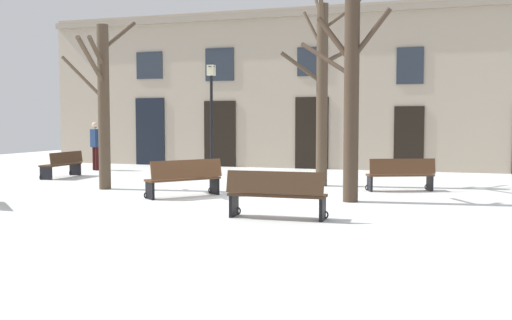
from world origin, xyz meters
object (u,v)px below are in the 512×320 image
(bench_near_center_tree, at_px, (401,174))
(bench_near_lamp, at_px, (276,194))
(tree_foreground, at_px, (352,82))
(tree_left_of_center, at_px, (103,100))
(streetlamp, at_px, (211,107))
(tree_near_facade, at_px, (322,87))
(person_near_bench, at_px, (95,143))
(bench_back_to_back_left, at_px, (184,178))
(bench_by_litter_bin, at_px, (63,164))

(bench_near_center_tree, relative_size, bench_near_lamp, 0.93)
(tree_foreground, height_order, bench_near_center_tree, tree_foreground)
(tree_left_of_center, xyz_separation_m, streetlamp, (1.17, 4.86, -0.09))
(tree_near_facade, distance_m, streetlamp, 4.87)
(tree_foreground, relative_size, person_near_bench, 3.10)
(person_near_bench, bearing_deg, bench_near_center_tree, -168.83)
(tree_left_of_center, height_order, bench_near_lamp, tree_left_of_center)
(tree_foreground, xyz_separation_m, bench_near_lamp, (-0.97, -2.82, -2.27))
(tree_foreground, relative_size, streetlamp, 1.47)
(tree_foreground, xyz_separation_m, person_near_bench, (-10.36, 5.57, -1.73))
(tree_foreground, relative_size, bench_back_to_back_left, 3.17)
(tree_left_of_center, relative_size, bench_near_lamp, 2.47)
(tree_foreground, height_order, person_near_bench, tree_foreground)
(tree_foreground, bearing_deg, bench_back_to_back_left, -173.86)
(tree_left_of_center, bearing_deg, tree_foreground, -3.48)
(bench_by_litter_bin, xyz_separation_m, bench_near_lamp, (8.84, -5.64, 0.04))
(bench_near_lamp, distance_m, person_near_bench, 12.60)
(bench_back_to_back_left, height_order, bench_by_litter_bin, bench_back_to_back_left)
(bench_near_lamp, bearing_deg, person_near_bench, -43.14)
(tree_near_facade, bearing_deg, bench_by_litter_bin, -178.76)
(tree_left_of_center, bearing_deg, bench_near_lamp, -29.25)
(tree_near_facade, bearing_deg, streetlamp, 152.12)
(bench_back_to_back_left, xyz_separation_m, person_near_bench, (-6.39, 6.00, 0.55))
(tree_foreground, height_order, bench_near_lamp, tree_foreground)
(bench_near_center_tree, relative_size, bench_back_to_back_left, 1.01)
(tree_near_facade, bearing_deg, bench_near_lamp, -86.96)
(streetlamp, bearing_deg, bench_near_lamp, -60.41)
(bench_near_center_tree, distance_m, bench_near_lamp, 5.55)
(bench_by_litter_bin, distance_m, person_near_bench, 2.86)
(tree_near_facade, xyz_separation_m, bench_near_lamp, (0.31, -5.82, -2.34))
(bench_by_litter_bin, bearing_deg, tree_near_facade, 89.63)
(tree_near_facade, height_order, tree_foreground, tree_near_facade)
(person_near_bench, bearing_deg, streetlamp, -156.67)
(tree_foreground, bearing_deg, streetlamp, 136.55)
(bench_near_lamp, height_order, person_near_bench, person_near_bench)
(bench_by_litter_bin, height_order, person_near_bench, person_near_bench)
(tree_left_of_center, distance_m, tree_foreground, 6.75)
(bench_by_litter_bin, bearing_deg, bench_near_center_tree, 86.02)
(streetlamp, height_order, bench_near_center_tree, streetlamp)
(streetlamp, height_order, bench_back_to_back_left, streetlamp)
(streetlamp, distance_m, bench_by_litter_bin, 5.26)
(tree_foreground, xyz_separation_m, bench_back_to_back_left, (-3.97, -0.43, -2.27))
(tree_left_of_center, bearing_deg, tree_near_facade, 25.50)
(bench_back_to_back_left, xyz_separation_m, bench_by_litter_bin, (-5.84, 3.25, -0.03))
(tree_near_facade, xyz_separation_m, bench_back_to_back_left, (-2.69, -3.44, -2.35))
(tree_left_of_center, height_order, person_near_bench, tree_left_of_center)
(streetlamp, bearing_deg, bench_by_litter_bin, -150.02)
(person_near_bench, bearing_deg, bench_by_litter_bin, 128.14)
(tree_left_of_center, relative_size, bench_back_to_back_left, 2.67)
(tree_near_facade, relative_size, streetlamp, 1.54)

